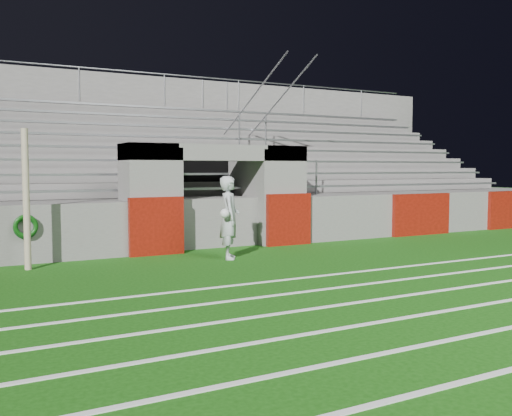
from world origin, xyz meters
TOP-DOWN VIEW (x-y plane):
  - ground at (0.00, 0.00)m, footprint 90.00×90.00m
  - field_post at (-4.67, 2.35)m, footprint 0.13×0.13m
  - field_markings at (0.00, -5.00)m, footprint 28.00×8.09m
  - stadium_structure at (0.00, 7.97)m, footprint 26.00×8.48m
  - goalkeeper_with_ball at (-0.55, 1.65)m, footprint 0.69×0.79m
  - hose_coil at (-4.63, 2.92)m, footprint 0.49×0.14m

SIDE VIEW (x-z plane):
  - ground at x=0.00m, z-range 0.00..0.00m
  - field_markings at x=0.00m, z-range 0.00..0.01m
  - hose_coil at x=-4.63m, z-range 0.54..1.07m
  - goalkeeper_with_ball at x=-0.55m, z-range 0.00..1.85m
  - field_post at x=-4.67m, z-range 0.00..2.80m
  - stadium_structure at x=0.00m, z-range -1.22..4.20m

